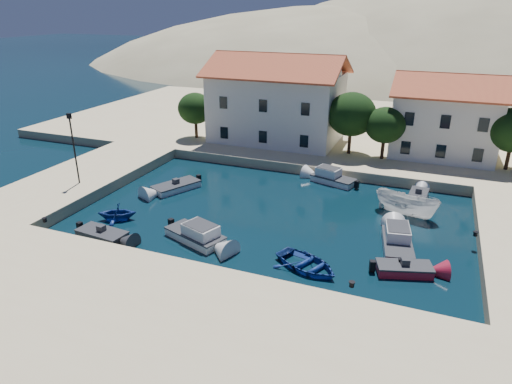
% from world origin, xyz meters
% --- Properties ---
extents(ground, '(400.00, 400.00, 0.00)m').
position_xyz_m(ground, '(0.00, 0.00, 0.00)').
color(ground, black).
rests_on(ground, ground).
extents(quay_south, '(52.00, 12.00, 1.00)m').
position_xyz_m(quay_south, '(0.00, -6.00, 0.50)').
color(quay_south, beige).
rests_on(quay_south, ground).
extents(quay_west, '(8.00, 20.00, 1.00)m').
position_xyz_m(quay_west, '(-19.00, 10.00, 0.50)').
color(quay_west, beige).
rests_on(quay_west, ground).
extents(quay_north, '(80.00, 36.00, 1.00)m').
position_xyz_m(quay_north, '(2.00, 38.00, 0.50)').
color(quay_north, beige).
rests_on(quay_north, ground).
extents(hills, '(254.00, 176.00, 99.00)m').
position_xyz_m(hills, '(20.64, 123.62, -23.40)').
color(hills, gray).
rests_on(hills, ground).
extents(building_left, '(14.70, 9.45, 9.70)m').
position_xyz_m(building_left, '(-6.00, 28.00, 5.94)').
color(building_left, white).
rests_on(building_left, quay_north).
extents(building_mid, '(10.50, 8.40, 8.30)m').
position_xyz_m(building_mid, '(12.00, 29.00, 5.22)').
color(building_mid, white).
rests_on(building_mid, quay_north).
extents(trees, '(37.30, 5.30, 6.45)m').
position_xyz_m(trees, '(4.51, 25.46, 4.84)').
color(trees, '#382314').
rests_on(trees, quay_north).
extents(lamppost, '(0.35, 0.25, 6.22)m').
position_xyz_m(lamppost, '(-17.50, 8.00, 4.75)').
color(lamppost, black).
rests_on(lamppost, quay_west).
extents(bollards, '(29.36, 9.56, 0.30)m').
position_xyz_m(bollards, '(2.80, 3.87, 1.15)').
color(bollards, black).
rests_on(bollards, ground).
extents(motorboat_grey_sw, '(3.89, 2.02, 1.25)m').
position_xyz_m(motorboat_grey_sw, '(-10.07, 1.75, 0.29)').
color(motorboat_grey_sw, '#313236').
rests_on(motorboat_grey_sw, ground).
extents(cabin_cruiser_south, '(4.99, 3.41, 1.60)m').
position_xyz_m(cabin_cruiser_south, '(-3.75, 4.04, 0.48)').
color(cabin_cruiser_south, silver).
rests_on(cabin_cruiser_south, ground).
extents(rowboat_south, '(5.36, 4.73, 0.92)m').
position_xyz_m(rowboat_south, '(4.72, 3.32, 0.00)').
color(rowboat_south, navy).
rests_on(rowboat_south, ground).
extents(motorboat_red_se, '(3.68, 2.44, 1.25)m').
position_xyz_m(motorboat_red_se, '(10.56, 5.00, 0.30)').
color(motorboat_red_se, maroon).
rests_on(motorboat_red_se, ground).
extents(cabin_cruiser_east, '(2.68, 4.92, 1.60)m').
position_xyz_m(cabin_cruiser_east, '(9.82, 8.06, 0.48)').
color(cabin_cruiser_east, silver).
rests_on(cabin_cruiser_east, ground).
extents(boat_east, '(5.58, 3.49, 2.02)m').
position_xyz_m(boat_east, '(9.89, 14.02, 0.00)').
color(boat_east, silver).
rests_on(boat_east, ground).
extents(motorboat_white_ne, '(1.71, 3.26, 1.25)m').
position_xyz_m(motorboat_white_ne, '(10.61, 17.64, 0.30)').
color(motorboat_white_ne, silver).
rests_on(motorboat_white_ne, ground).
extents(rowboat_west, '(3.73, 3.54, 1.54)m').
position_xyz_m(rowboat_west, '(-11.03, 4.76, 0.00)').
color(rowboat_west, navy).
rests_on(rowboat_west, ground).
extents(motorboat_white_west, '(3.60, 4.73, 1.25)m').
position_xyz_m(motorboat_white_west, '(-10.01, 11.90, 0.29)').
color(motorboat_white_west, silver).
rests_on(motorboat_white_west, ground).
extents(cabin_cruiser_north, '(4.48, 2.90, 1.60)m').
position_xyz_m(cabin_cruiser_north, '(2.91, 18.86, 0.48)').
color(cabin_cruiser_north, silver).
rests_on(cabin_cruiser_north, ground).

